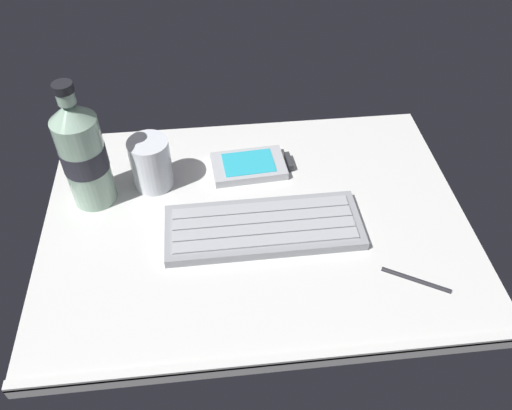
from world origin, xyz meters
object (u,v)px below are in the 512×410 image
Objects in this scene: keyboard at (264,227)px; juice_cup at (151,165)px; stylus_pen at (416,279)px; water_bottle at (83,154)px; handheld_device at (253,166)px.

juice_cup is (-16.41, 12.19, 3.10)cm from keyboard.
water_bottle is at bearing -174.82° from stylus_pen.
keyboard reaches higher than stylus_pen.
keyboard is 28.56cm from water_bottle.
juice_cup is 0.89× the size of stylus_pen.
handheld_device is at bearing 9.36° from water_bottle.
juice_cup is at bearing 14.59° from water_bottle.
water_bottle is at bearing -170.64° from handheld_device.
juice_cup is at bearing -173.66° from handheld_device.
handheld_device is at bearing 90.78° from keyboard.
keyboard reaches higher than handheld_device.
handheld_device is at bearing 158.33° from stylus_pen.
juice_cup reaches higher than handheld_device.
stylus_pen is (45.17, -21.13, -8.66)cm from water_bottle.
water_bottle reaches higher than handheld_device.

